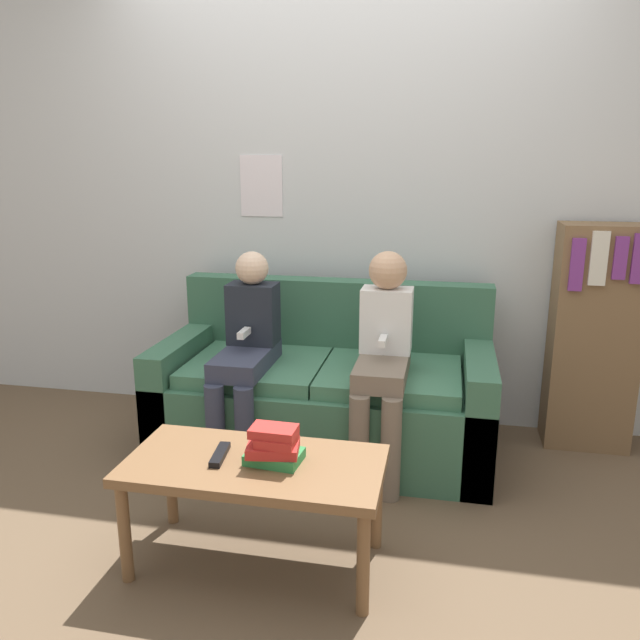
% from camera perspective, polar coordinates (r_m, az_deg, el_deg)
% --- Properties ---
extents(ground_plane, '(10.00, 10.00, 0.00)m').
position_cam_1_polar(ground_plane, '(2.90, -1.54, -15.69)').
color(ground_plane, brown).
extents(wall_back, '(8.00, 0.06, 2.60)m').
position_cam_1_polar(wall_back, '(3.48, 2.11, 11.92)').
color(wall_back, silver).
rests_on(wall_back, ground_plane).
extents(couch, '(1.65, 0.78, 0.83)m').
position_cam_1_polar(couch, '(3.23, 0.50, -6.87)').
color(couch, '#38664C').
rests_on(couch, ground_plane).
extents(coffee_table, '(0.92, 0.46, 0.41)m').
position_cam_1_polar(coffee_table, '(2.32, -5.99, -13.82)').
color(coffee_table, brown).
rests_on(coffee_table, ground_plane).
extents(person_left, '(0.24, 0.54, 1.02)m').
position_cam_1_polar(person_left, '(3.04, -6.79, -2.50)').
color(person_left, '#33384C').
rests_on(person_left, ground_plane).
extents(person_right, '(0.24, 0.54, 1.04)m').
position_cam_1_polar(person_right, '(2.90, 5.80, -2.89)').
color(person_right, '#756656').
rests_on(person_right, ground_plane).
extents(tv_remote, '(0.06, 0.17, 0.02)m').
position_cam_1_polar(tv_remote, '(2.33, -9.14, -12.06)').
color(tv_remote, black).
rests_on(tv_remote, coffee_table).
extents(book_stack, '(0.20, 0.17, 0.14)m').
position_cam_1_polar(book_stack, '(2.25, -4.20, -11.45)').
color(book_stack, '#2D8442').
rests_on(book_stack, coffee_table).
extents(bookshelf, '(0.42, 0.27, 1.15)m').
position_cam_1_polar(bookshelf, '(3.45, 23.73, -1.45)').
color(bookshelf, brown).
rests_on(bookshelf, ground_plane).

